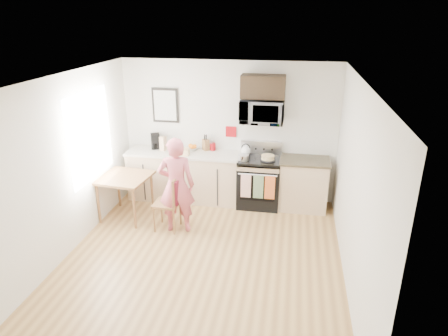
% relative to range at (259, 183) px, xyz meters
% --- Properties ---
extents(floor, '(4.60, 4.60, 0.00)m').
position_rel_range_xyz_m(floor, '(-0.63, -1.98, -0.44)').
color(floor, olive).
rests_on(floor, ground).
extents(back_wall, '(4.00, 0.04, 2.60)m').
position_rel_range_xyz_m(back_wall, '(-0.63, 0.32, 0.86)').
color(back_wall, silver).
rests_on(back_wall, floor).
extents(front_wall, '(4.00, 0.04, 2.60)m').
position_rel_range_xyz_m(front_wall, '(-0.63, -4.28, 0.86)').
color(front_wall, silver).
rests_on(front_wall, floor).
extents(left_wall, '(0.04, 4.60, 2.60)m').
position_rel_range_xyz_m(left_wall, '(-2.63, -1.98, 0.86)').
color(left_wall, silver).
rests_on(left_wall, floor).
extents(right_wall, '(0.04, 4.60, 2.60)m').
position_rel_range_xyz_m(right_wall, '(1.37, -1.98, 0.86)').
color(right_wall, silver).
rests_on(right_wall, floor).
extents(ceiling, '(4.00, 4.60, 0.04)m').
position_rel_range_xyz_m(ceiling, '(-0.63, -1.98, 2.16)').
color(ceiling, white).
rests_on(ceiling, back_wall).
extents(window, '(0.06, 1.40, 1.50)m').
position_rel_range_xyz_m(window, '(-2.59, -1.18, 1.11)').
color(window, silver).
rests_on(window, left_wall).
extents(cabinet_left, '(2.10, 0.60, 0.90)m').
position_rel_range_xyz_m(cabinet_left, '(-1.43, 0.02, 0.01)').
color(cabinet_left, tan).
rests_on(cabinet_left, floor).
extents(countertop_left, '(2.14, 0.64, 0.04)m').
position_rel_range_xyz_m(countertop_left, '(-1.43, 0.02, 0.48)').
color(countertop_left, beige).
rests_on(countertop_left, cabinet_left).
extents(cabinet_right, '(0.84, 0.60, 0.90)m').
position_rel_range_xyz_m(cabinet_right, '(0.80, 0.02, 0.01)').
color(cabinet_right, tan).
rests_on(cabinet_right, floor).
extents(countertop_right, '(0.88, 0.64, 0.04)m').
position_rel_range_xyz_m(countertop_right, '(0.80, 0.02, 0.48)').
color(countertop_right, black).
rests_on(countertop_right, cabinet_right).
extents(range, '(0.76, 0.70, 1.16)m').
position_rel_range_xyz_m(range, '(0.00, 0.00, 0.00)').
color(range, black).
rests_on(range, floor).
extents(microwave, '(0.76, 0.51, 0.42)m').
position_rel_range_xyz_m(microwave, '(-0.00, 0.10, 1.32)').
color(microwave, silver).
rests_on(microwave, back_wall).
extents(upper_cabinet, '(0.76, 0.35, 0.40)m').
position_rel_range_xyz_m(upper_cabinet, '(-0.00, 0.15, 1.74)').
color(upper_cabinet, black).
rests_on(upper_cabinet, back_wall).
extents(wall_art, '(0.50, 0.04, 0.65)m').
position_rel_range_xyz_m(wall_art, '(-1.83, 0.30, 1.31)').
color(wall_art, black).
rests_on(wall_art, back_wall).
extents(wall_trivet, '(0.20, 0.02, 0.20)m').
position_rel_range_xyz_m(wall_trivet, '(-0.58, 0.31, 0.86)').
color(wall_trivet, '#A70E15').
rests_on(wall_trivet, back_wall).
extents(person, '(0.64, 0.48, 1.59)m').
position_rel_range_xyz_m(person, '(-1.22, -1.17, 0.36)').
color(person, '#C73653').
rests_on(person, floor).
extents(dining_table, '(0.82, 0.82, 0.76)m').
position_rel_range_xyz_m(dining_table, '(-2.23, -0.89, 0.24)').
color(dining_table, brown).
rests_on(dining_table, floor).
extents(chair, '(0.46, 0.41, 0.95)m').
position_rel_range_xyz_m(chair, '(-1.27, -1.17, 0.17)').
color(chair, brown).
rests_on(chair, floor).
extents(knife_block, '(0.15, 0.16, 0.21)m').
position_rel_range_xyz_m(knife_block, '(-1.05, 0.22, 0.61)').
color(knife_block, brown).
rests_on(knife_block, countertop_left).
extents(utensil_crock, '(0.11, 0.11, 0.32)m').
position_rel_range_xyz_m(utensil_crock, '(-0.92, 0.24, 0.63)').
color(utensil_crock, '#A70E15').
rests_on(utensil_crock, countertop_left).
extents(fruit_bowl, '(0.30, 0.30, 0.11)m').
position_rel_range_xyz_m(fruit_bowl, '(-1.29, 0.19, 0.55)').
color(fruit_bowl, white).
rests_on(fruit_bowl, countertop_left).
extents(milk_carton, '(0.13, 0.13, 0.27)m').
position_rel_range_xyz_m(milk_carton, '(-1.83, 0.06, 0.64)').
color(milk_carton, tan).
rests_on(milk_carton, countertop_left).
extents(coffee_maker, '(0.22, 0.26, 0.28)m').
position_rel_range_xyz_m(coffee_maker, '(-2.02, 0.16, 0.64)').
color(coffee_maker, black).
rests_on(coffee_maker, countertop_left).
extents(bread_bag, '(0.33, 0.17, 0.12)m').
position_rel_range_xyz_m(bread_bag, '(-1.45, -0.13, 0.56)').
color(bread_bag, tan).
rests_on(bread_bag, countertop_left).
extents(cake, '(0.28, 0.28, 0.09)m').
position_rel_range_xyz_m(cake, '(0.15, -0.09, 0.53)').
color(cake, black).
rests_on(cake, range).
extents(kettle, '(0.18, 0.18, 0.23)m').
position_rel_range_xyz_m(kettle, '(-0.27, 0.10, 0.59)').
color(kettle, white).
rests_on(kettle, range).
extents(pot, '(0.20, 0.33, 0.10)m').
position_rel_range_xyz_m(pot, '(-0.28, -0.16, 0.54)').
color(pot, silver).
rests_on(pot, range).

